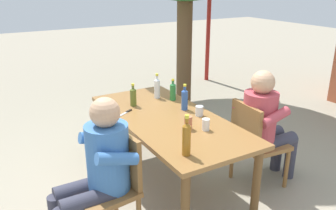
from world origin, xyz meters
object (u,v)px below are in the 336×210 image
Objects in this scene: bottle_amber at (186,138)px; bottle_blue at (185,99)px; bottle_olive at (133,96)px; bottle_clear at (157,88)px; cup_terracotta at (188,123)px; backpack_by_far_side at (121,121)px; person_in_plaid_shirt at (265,122)px; chair_far_right at (254,140)px; backpack_by_near_side at (124,112)px; table_knife at (125,113)px; chair_near_right at (113,181)px; bottle_green at (173,91)px; dining_table at (168,125)px; cup_white at (206,125)px; person_in_white_shirt at (98,167)px; cup_glass at (199,111)px.

bottle_blue is (-0.80, 0.50, -0.02)m from bottle_amber.
bottle_clear is (-0.10, 0.33, 0.02)m from bottle_olive.
cup_terracotta reaches higher than backpack_by_far_side.
bottle_blue is at bearing 47.52° from bottle_olive.
bottle_clear is at bearing 169.16° from cup_terracotta.
bottle_clear is at bearing -145.54° from person_in_plaid_shirt.
chair_far_right is at bearing 44.37° from bottle_blue.
bottle_blue reaches higher than cup_terracotta.
table_knife is at bearing -21.98° from backpack_by_near_side.
person_in_plaid_shirt is at bearing 89.66° from chair_near_right.
bottle_green is 0.31m from bottle_blue.
dining_table is 0.46m from cup_white.
chair_near_right is 1.00× the size of chair_far_right.
backpack_by_far_side is (-1.23, -0.19, -0.64)m from bottle_blue.
person_in_white_shirt is at bearing -63.42° from dining_table.
table_knife is (-0.61, -0.32, -0.05)m from cup_terracotta.
bottle_amber is (1.11, -0.55, 0.04)m from bottle_green.
bottle_amber reaches higher than backpack_by_near_side.
person_in_plaid_shirt reaches higher than bottle_clear.
cup_white is (0.51, -0.11, -0.06)m from bottle_blue.
person_in_plaid_shirt is 5.02× the size of bottle_green.
chair_far_right is 7.42× the size of cup_terracotta.
person_in_plaid_shirt is 2.63× the size of backpack_by_near_side.
cup_terracotta reaches higher than backpack_by_near_side.
bottle_olive is (-0.86, -0.88, 0.35)m from chair_far_right.
backpack_by_far_side is at bearing 155.67° from chair_near_right.
cup_terracotta is 0.27× the size of backpack_by_far_side.
cup_white is at bearing -89.10° from chair_far_right.
bottle_amber is (0.29, 0.58, 0.22)m from person_in_white_shirt.
person_in_plaid_shirt is (0.01, 1.57, 0.17)m from chair_near_right.
cup_white is (0.82, -0.16, -0.05)m from bottle_green.
backpack_by_near_side is (-1.17, -0.09, -0.62)m from bottle_green.
person_in_white_shirt is at bearing -27.71° from backpack_by_near_side.
bottle_green is 0.62m from table_knife.
chair_near_right is at bearing -43.59° from bottle_clear.
bottle_blue reaches higher than chair_far_right.
person_in_plaid_shirt reaches higher than cup_terracotta.
bottle_blue reaches higher than table_knife.
person_in_white_shirt is at bearing -54.19° from bottle_green.
cup_white is at bearing -25.65° from cup_glass.
bottle_blue is 0.48m from cup_terracotta.
chair_near_right reaches higher than backpack_by_far_side.
cup_white is at bearing 17.06° from dining_table.
cup_terracotta is at bearing 27.72° from table_knife.
bottle_olive is 0.34m from bottle_clear.
bottle_green is 0.83m from cup_white.
cup_white is (0.01, 0.86, 0.30)m from chair_near_right.
bottle_blue is 2.79× the size of cup_glass.
person_in_white_shirt reaches higher than chair_near_right.
bottle_green reaches higher than backpack_by_far_side.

